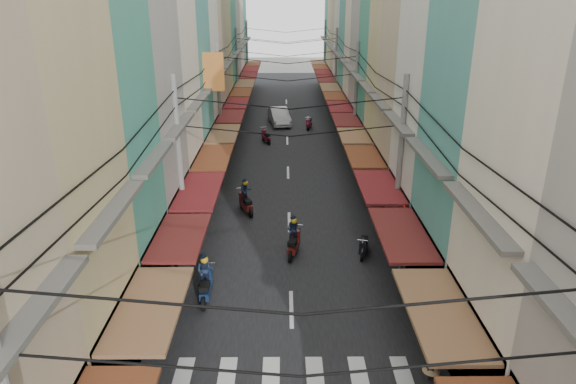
{
  "coord_description": "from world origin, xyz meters",
  "views": [
    {
      "loc": [
        -0.26,
        -18.71,
        11.36
      ],
      "look_at": [
        -0.07,
        5.16,
        2.05
      ],
      "focal_mm": 32.0,
      "sensor_mm": 36.0,
      "label": 1
    }
  ],
  "objects_px": {
    "bicycle": "(460,317)",
    "market_umbrella": "(465,247)",
    "white_car": "(279,124)",
    "traffic_sign": "(403,224)"
  },
  "relations": [
    {
      "from": "white_car",
      "to": "traffic_sign",
      "type": "relative_size",
      "value": 1.75
    },
    {
      "from": "white_car",
      "to": "market_umbrella",
      "type": "distance_m",
      "value": 29.81
    },
    {
      "from": "white_car",
      "to": "market_umbrella",
      "type": "relative_size",
      "value": 2.13
    },
    {
      "from": "market_umbrella",
      "to": "traffic_sign",
      "type": "bearing_deg",
      "value": 133.21
    },
    {
      "from": "white_car",
      "to": "traffic_sign",
      "type": "distance_m",
      "value": 27.36
    },
    {
      "from": "white_car",
      "to": "bicycle",
      "type": "distance_m",
      "value": 31.08
    },
    {
      "from": "bicycle",
      "to": "traffic_sign",
      "type": "distance_m",
      "value": 4.47
    },
    {
      "from": "market_umbrella",
      "to": "traffic_sign",
      "type": "height_order",
      "value": "traffic_sign"
    },
    {
      "from": "bicycle",
      "to": "white_car",
      "type": "bearing_deg",
      "value": 8.78
    },
    {
      "from": "bicycle",
      "to": "market_umbrella",
      "type": "height_order",
      "value": "market_umbrella"
    }
  ]
}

